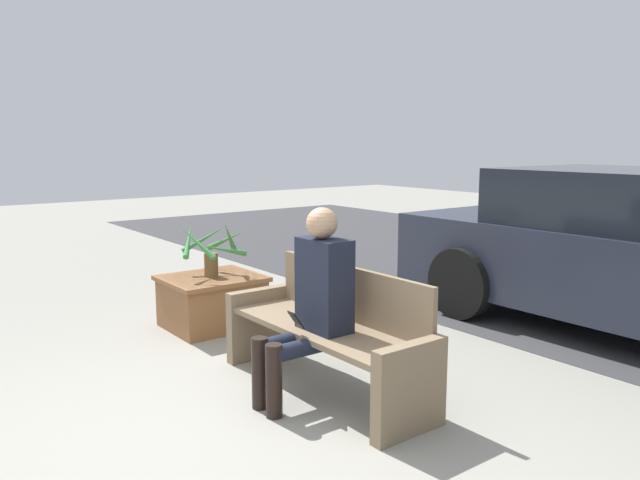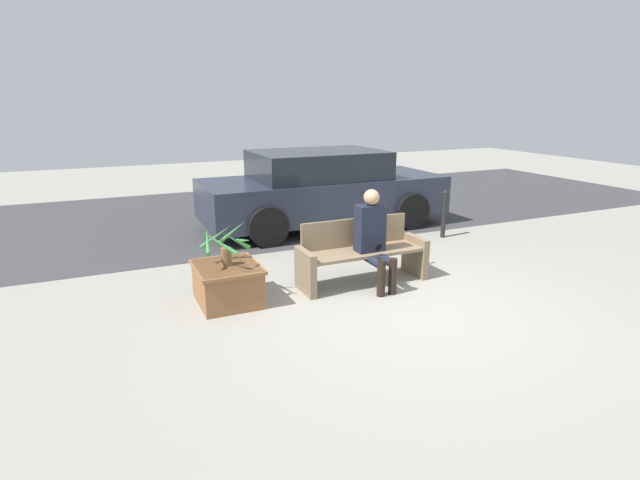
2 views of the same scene
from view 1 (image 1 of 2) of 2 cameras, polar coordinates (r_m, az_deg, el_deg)
ground_plane at (r=3.89m, az=-9.88°, el=-16.98°), size 30.00×30.00×0.00m
bench at (r=4.31m, az=0.84°, el=-8.42°), size 1.75×0.53×0.84m
person_seated at (r=4.07m, az=-0.64°, el=-5.29°), size 0.37×0.62×1.28m
planter_box at (r=5.85m, az=-9.83°, el=-5.38°), size 0.75×0.85×0.47m
potted_plant at (r=5.75m, az=-9.90°, el=-0.75°), size 0.58×0.60×0.53m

